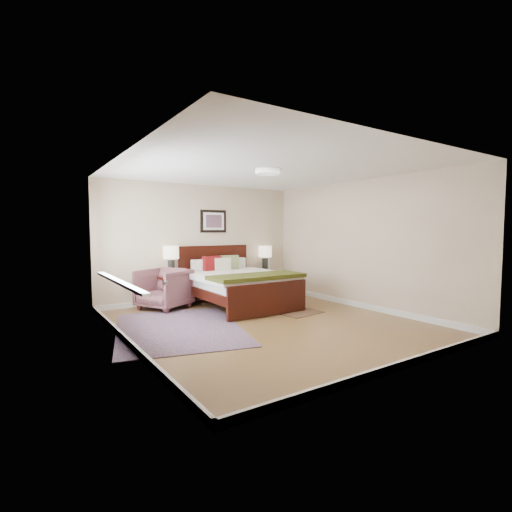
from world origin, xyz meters
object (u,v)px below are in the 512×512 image
Objects in this scene: armchair at (164,289)px; rug_persian at (179,328)px; nightstand_left at (172,282)px; lamp_right at (265,254)px; nightstand_right at (265,280)px; lamp_left at (171,255)px; bed at (237,280)px.

armchair reaches higher than rug_persian.
lamp_right is (2.31, 0.02, 0.49)m from nightstand_left.
lamp_left reaches higher than nightstand_right.
armchair is (-0.26, -0.27, -0.63)m from lamp_left.
rug_persian is at bearing -148.05° from lamp_right.
nightstand_right is 0.21× the size of rug_persian.
lamp_left is at bearing 107.93° from armchair.
lamp_right reaches higher than nightstand_left.
nightstand_right is (1.25, 0.82, -0.20)m from bed.
bed is at bearing -38.21° from lamp_left.
rug_persian is (-2.88, -1.78, -0.33)m from nightstand_right.
armchair is at bearing -174.01° from lamp_right.
bed is at bearing 38.34° from armchair.
lamp_left is at bearing 141.79° from bed.
lamp_right reaches higher than rug_persian.
nightstand_left is at bearing -179.48° from lamp_right.
nightstand_left reaches higher than nightstand_right.
lamp_right is at bearing 0.52° from nightstand_left.
nightstand_left is 1.92m from rug_persian.
bed is 3.99× the size of nightstand_right.
bed is at bearing 45.07° from rug_persian.
rug_persian is at bearing -149.41° from bed.
lamp_right is at bearing 46.43° from rug_persian.
nightstand_right is 2.59m from armchair.
nightstand_left is 1.10× the size of nightstand_right.
lamp_left is 0.73m from armchair.
lamp_right is 0.71× the size of armchair.
armchair is (-0.26, -0.25, -0.08)m from nightstand_left.
nightstand_right is 3.40m from rug_persian.
bed is at bearing -146.35° from lamp_right.
nightstand_left is at bearing -179.78° from nightstand_right.
lamp_right is at bearing 33.65° from bed.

